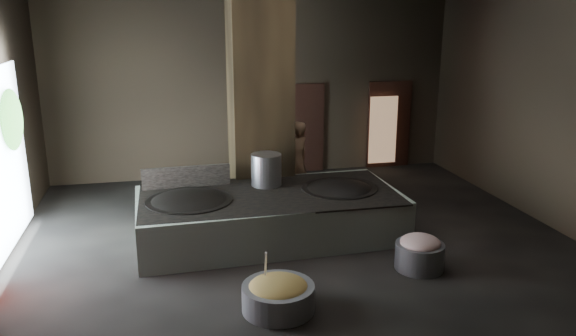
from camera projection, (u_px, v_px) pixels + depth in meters
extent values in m
cube|color=black|center=(295.00, 243.00, 10.30)|extent=(10.00, 9.00, 0.10)
cube|color=black|center=(254.00, 86.00, 13.95)|extent=(10.00, 0.10, 4.50)
cube|color=black|center=(404.00, 205.00, 5.40)|extent=(10.00, 0.10, 4.50)
cube|color=black|center=(552.00, 109.00, 10.73)|extent=(0.10, 9.00, 4.50)
cube|color=black|center=(260.00, 103.00, 11.40)|extent=(1.20, 1.20, 4.50)
cube|color=beige|center=(269.00, 215.00, 10.35)|extent=(4.83, 2.45, 0.83)
cube|color=black|center=(269.00, 195.00, 10.24)|extent=(4.64, 2.23, 0.03)
ellipsoid|color=black|center=(189.00, 205.00, 9.91)|extent=(1.50, 1.50, 0.41)
cylinder|color=black|center=(189.00, 201.00, 9.89)|extent=(1.53, 1.53, 0.05)
ellipsoid|color=black|center=(339.00, 192.00, 10.59)|extent=(1.39, 1.39, 0.39)
cylinder|color=black|center=(339.00, 189.00, 10.57)|extent=(1.42, 1.42, 0.05)
cylinder|color=#AEAFB6|center=(266.00, 170.00, 10.69)|extent=(0.58, 0.58, 0.62)
cube|color=black|center=(186.00, 177.00, 10.59)|extent=(1.65, 0.12, 0.41)
imported|color=#876145|center=(297.00, 161.00, 12.32)|extent=(0.76, 0.70, 1.75)
cylinder|color=slate|center=(278.00, 298.00, 7.83)|extent=(1.29, 1.29, 0.38)
ellipsoid|color=olive|center=(278.00, 287.00, 7.79)|extent=(0.84, 0.84, 0.26)
cylinder|color=#AEAFB6|center=(265.00, 270.00, 7.84)|extent=(0.08, 0.41, 0.73)
cylinder|color=slate|center=(419.00, 256.00, 9.10)|extent=(0.81, 0.81, 0.43)
ellipsoid|color=tan|center=(420.00, 243.00, 9.03)|extent=(0.65, 0.65, 0.25)
cube|color=black|center=(301.00, 130.00, 14.42)|extent=(1.18, 0.08, 2.38)
cube|color=#8C6647|center=(294.00, 131.00, 14.55)|extent=(0.81, 0.04, 1.91)
cube|color=black|center=(389.00, 126.00, 14.92)|extent=(1.18, 0.08, 2.38)
cube|color=#8C6647|center=(383.00, 130.00, 14.67)|extent=(0.75, 0.04, 1.77)
ellipsoid|color=#194714|center=(12.00, 120.00, 9.90)|extent=(0.28, 1.10, 1.10)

